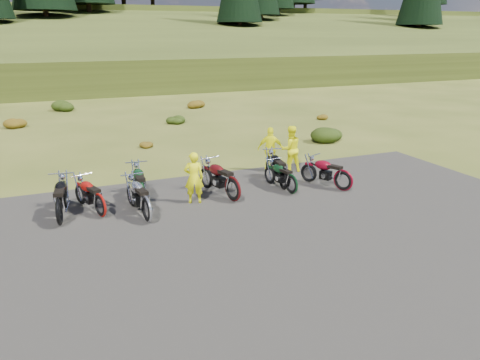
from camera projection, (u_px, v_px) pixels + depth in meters
name	position (u px, v px, depth m)	size (l,w,h in m)	color
ground	(221.00, 214.00, 14.06)	(300.00, 300.00, 0.00)	#424C19
gravel_pad	(248.00, 240.00, 12.30)	(20.00, 12.00, 0.04)	black
hill_slope	(80.00, 75.00, 58.01)	(300.00, 46.00, 3.00)	#344015
hill_plateau	(59.00, 54.00, 110.75)	(300.00, 90.00, 9.17)	#344015
shrub_2	(15.00, 122.00, 26.26)	(1.30, 1.30, 0.77)	brown
shrub_3	(64.00, 104.00, 31.96)	(1.56, 1.56, 0.92)	black
shrub_4	(145.00, 143.00, 21.93)	(0.77, 0.77, 0.45)	brown
shrub_5	(175.00, 119.00, 27.63)	(1.03, 1.03, 0.61)	black
shrub_6	(195.00, 102.00, 33.33)	(1.30, 1.30, 0.77)	brown
shrub_7	(328.00, 132.00, 23.21)	(1.56, 1.56, 0.92)	black
shrub_8	(320.00, 116.00, 29.00)	(0.77, 0.77, 0.45)	brown
motorcycle_0	(61.00, 226.00, 13.18)	(2.27, 0.76, 1.19)	black
motorcycle_1	(101.00, 217.00, 13.76)	(2.03, 0.68, 1.06)	#98100B
motorcycle_2	(144.00, 208.00, 14.53)	(2.22, 0.74, 1.17)	black
motorcycle_3	(148.00, 223.00, 13.39)	(2.19, 0.73, 1.15)	#B9B9BE
motorcycle_4	(233.00, 202.00, 15.03)	(2.30, 0.77, 1.21)	#460B0D
motorcycle_5	(283.00, 190.00, 16.14)	(2.25, 0.75, 1.18)	black
motorcycle_6	(342.00, 191.00, 16.01)	(2.09, 0.70, 1.09)	maroon
motorcycle_7	(291.00, 194.00, 15.71)	(1.91, 0.64, 1.00)	black
person_middle	(194.00, 179.00, 14.65)	(0.60, 0.40, 1.65)	yellow
person_right_a	(290.00, 150.00, 17.96)	(0.87, 0.68, 1.79)	yellow
person_right_b	(270.00, 150.00, 18.14)	(1.00, 0.41, 1.70)	yellow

